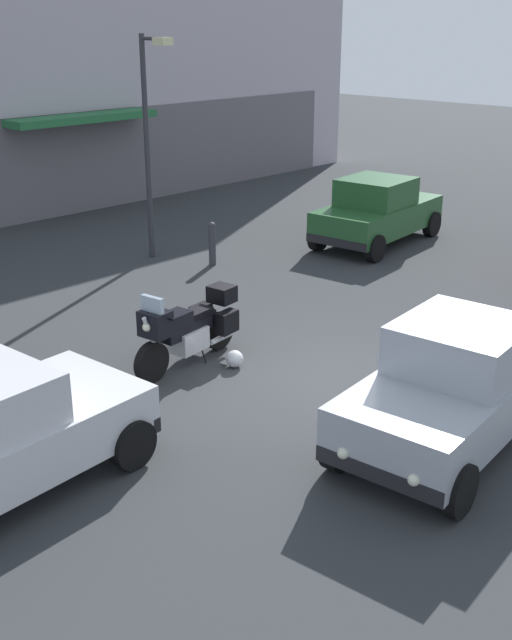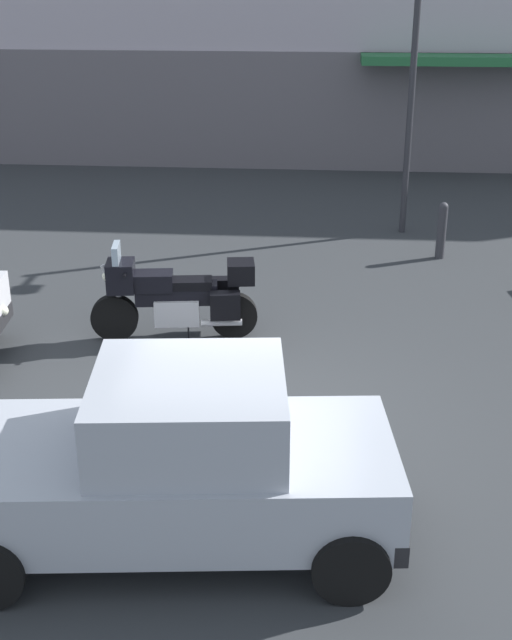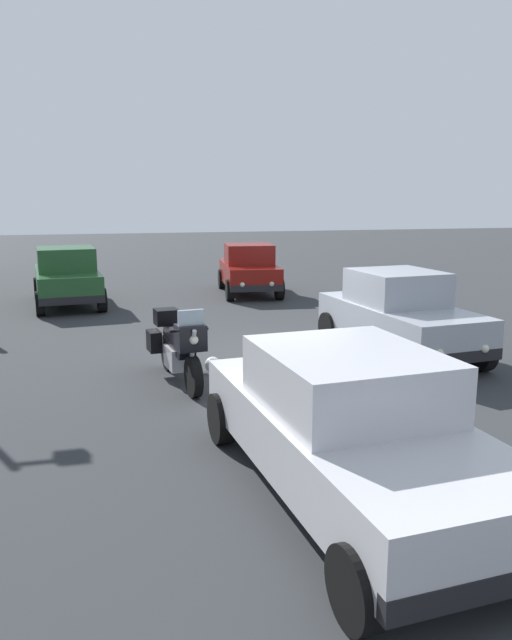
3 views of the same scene
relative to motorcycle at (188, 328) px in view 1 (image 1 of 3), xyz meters
The scene contains 7 objects.
ground_plane 2.45m from the motorcycle, 61.11° to the right, with size 80.00×80.00×0.00m, color #2D3033.
motorcycle is the anchor object (origin of this frame).
helmet 0.89m from the motorcycle, 56.78° to the right, with size 0.28×0.28×0.28m, color silver.
car_hatchback_near 8.36m from the motorcycle, 15.09° to the left, with size 4.00×2.16×1.64m.
car_wagon_end 4.42m from the motorcycle, 80.24° to the right, with size 3.99×2.13×1.64m.
streetlamp_curbside 6.61m from the motorcycle, 56.00° to the left, with size 0.28×0.94×4.94m.
bollard_curbside 5.46m from the motorcycle, 43.21° to the left, with size 0.16×0.16×1.00m.
Camera 1 is at (-8.69, -6.77, 5.19)m, focal length 43.86 mm.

